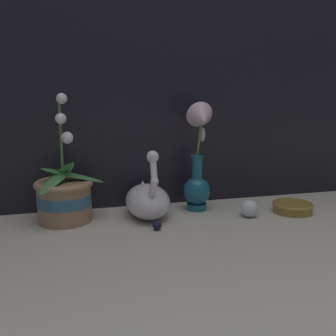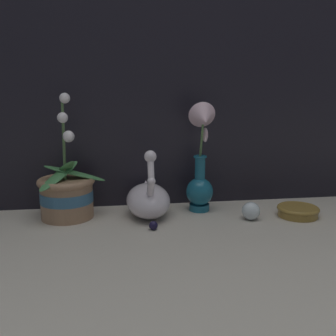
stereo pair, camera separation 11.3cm
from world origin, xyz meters
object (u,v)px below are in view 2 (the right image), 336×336
(blue_vase, at_px, (201,169))
(orchid_potted_plant, at_px, (67,193))
(swan_figurine, at_px, (148,199))
(amber_dish, at_px, (298,211))
(glass_sphere, at_px, (251,211))

(blue_vase, bearing_deg, orchid_potted_plant, 179.86)
(swan_figurine, height_order, amber_dish, swan_figurine)
(glass_sphere, relative_size, amber_dish, 0.43)
(glass_sphere, height_order, amber_dish, glass_sphere)
(swan_figurine, distance_m, amber_dish, 0.45)
(swan_figurine, relative_size, glass_sphere, 4.23)
(glass_sphere, bearing_deg, swan_figurine, 165.43)
(orchid_potted_plant, bearing_deg, swan_figurine, -5.09)
(glass_sphere, bearing_deg, orchid_potted_plant, 169.61)
(orchid_potted_plant, height_order, blue_vase, orchid_potted_plant)
(swan_figurine, xyz_separation_m, glass_sphere, (0.29, -0.08, -0.03))
(glass_sphere, bearing_deg, blue_vase, 143.27)
(orchid_potted_plant, xyz_separation_m, glass_sphere, (0.53, -0.10, -0.05))
(glass_sphere, bearing_deg, amber_dish, 3.53)
(swan_figurine, height_order, blue_vase, blue_vase)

